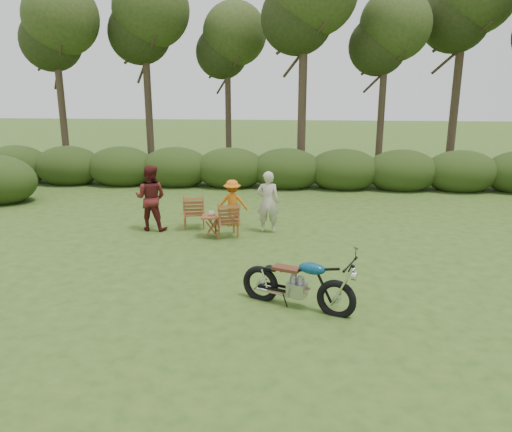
# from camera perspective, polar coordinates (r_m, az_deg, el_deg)

# --- Properties ---
(ground) EXTENTS (80.00, 80.00, 0.00)m
(ground) POSITION_cam_1_polar(r_m,az_deg,el_deg) (9.25, 2.04, -8.26)
(ground) COLOR #2D4918
(ground) RESTS_ON ground
(tree_line) EXTENTS (22.52, 11.62, 8.14)m
(tree_line) POSITION_cam_1_polar(r_m,az_deg,el_deg) (18.21, 5.38, 15.58)
(tree_line) COLOR #37291E
(tree_line) RESTS_ON ground
(motorcycle) EXTENTS (2.05, 1.40, 1.10)m
(motorcycle) POSITION_cam_1_polar(r_m,az_deg,el_deg) (8.58, 4.67, -10.27)
(motorcycle) COLOR #0B6393
(motorcycle) RESTS_ON ground
(lawn_chair_right) EXTENTS (0.76, 0.76, 0.86)m
(lawn_chair_right) POSITION_cam_1_polar(r_m,az_deg,el_deg) (12.25, -3.37, -2.30)
(lawn_chair_right) COLOR brown
(lawn_chair_right) RESTS_ON ground
(lawn_chair_left) EXTENTS (0.70, 0.70, 0.87)m
(lawn_chair_left) POSITION_cam_1_polar(r_m,az_deg,el_deg) (13.03, -7.04, -1.30)
(lawn_chair_left) COLOR brown
(lawn_chair_left) RESTS_ON ground
(side_table) EXTENTS (0.54, 0.47, 0.53)m
(side_table) POSITION_cam_1_polar(r_m,az_deg,el_deg) (12.11, -5.02, -1.21)
(side_table) COLOR #612E18
(side_table) RESTS_ON ground
(cup) EXTENTS (0.18, 0.18, 0.11)m
(cup) POSITION_cam_1_polar(r_m,az_deg,el_deg) (12.07, -5.11, 0.29)
(cup) COLOR beige
(cup) RESTS_ON side_table
(adult_a) EXTENTS (0.57, 0.37, 1.55)m
(adult_a) POSITION_cam_1_polar(r_m,az_deg,el_deg) (12.58, 1.34, -1.80)
(adult_a) COLOR #B8B297
(adult_a) RESTS_ON ground
(adult_b) EXTENTS (0.86, 0.70, 1.66)m
(adult_b) POSITION_cam_1_polar(r_m,az_deg,el_deg) (13.03, -11.75, -1.51)
(adult_b) COLOR #501717
(adult_b) RESTS_ON ground
(child) EXTENTS (0.84, 0.55, 1.22)m
(child) POSITION_cam_1_polar(r_m,az_deg,el_deg) (13.13, -2.69, -1.07)
(child) COLOR orange
(child) RESTS_ON ground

